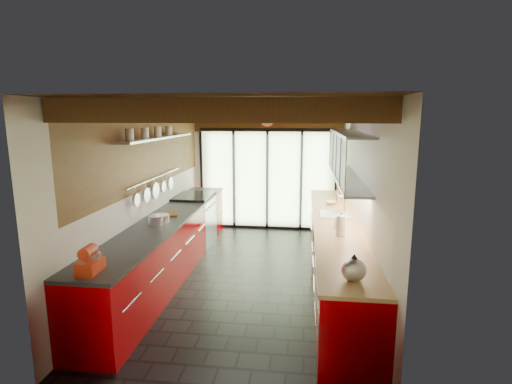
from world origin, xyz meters
TOP-DOWN VIEW (x-y plane):
  - ground at (0.00, 0.00)m, footprint 5.50×5.50m
  - room_shell at (0.00, 0.00)m, footprint 5.50×5.50m
  - ceiling_beams at (-0.00, 0.38)m, footprint 3.14×5.06m
  - glass_door at (0.00, 2.69)m, footprint 2.95×0.10m
  - left_counter at (-1.28, 0.00)m, footprint 0.68×5.00m
  - range_stove at (-1.28, 1.45)m, footprint 0.66×0.90m
  - right_counter at (1.27, 0.00)m, footprint 0.68×5.00m
  - sink_assembly at (1.29, 0.40)m, footprint 0.45×0.52m
  - upper_cabinets_right at (1.43, 0.30)m, footprint 0.34×3.00m
  - left_wall_fixtures at (-1.47, 0.18)m, footprint 0.28×2.60m
  - stand_mixer at (-1.27, -2.24)m, footprint 0.20×0.32m
  - pot_large at (-1.27, -0.51)m, footprint 0.23×0.23m
  - pot_small at (-1.27, -0.37)m, footprint 0.36×0.36m
  - cutting_board at (-1.27, 0.08)m, footprint 0.33×0.39m
  - kettle at (1.27, -2.14)m, footprint 0.30×0.32m
  - paper_towel at (1.27, -0.71)m, footprint 0.14×0.14m
  - soap_bottle at (1.27, -0.35)m, footprint 0.12×0.12m
  - bowl at (1.27, 1.15)m, footprint 0.24×0.24m

SIDE VIEW (x-z plane):
  - ground at x=0.00m, z-range 0.00..0.00m
  - right_counter at x=1.27m, z-range 0.00..0.92m
  - left_counter at x=-1.28m, z-range 0.00..0.92m
  - range_stove at x=-1.28m, z-range -0.01..0.96m
  - cutting_board at x=-1.27m, z-range 0.92..0.95m
  - bowl at x=1.27m, z-range 0.92..0.97m
  - sink_assembly at x=1.29m, z-range 0.75..1.17m
  - pot_small at x=-1.27m, z-range 0.92..1.03m
  - pot_large at x=-1.27m, z-range 0.92..1.05m
  - soap_bottle at x=1.27m, z-range 0.92..1.12m
  - stand_mixer at x=-1.27m, z-range 0.89..1.17m
  - kettle at x=1.27m, z-range 0.90..1.18m
  - paper_towel at x=1.27m, z-range 0.89..1.21m
  - room_shell at x=0.00m, z-range -1.10..4.40m
  - glass_door at x=0.00m, z-range 0.21..3.11m
  - left_wall_fixtures at x=-1.47m, z-range 1.37..2.32m
  - upper_cabinets_right at x=1.43m, z-range 0.35..3.35m
  - ceiling_beams at x=0.00m, z-range 0.01..4.91m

